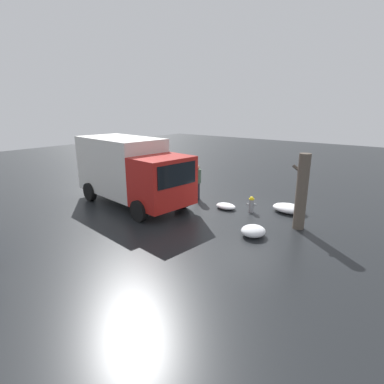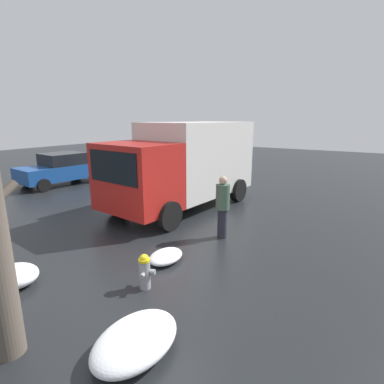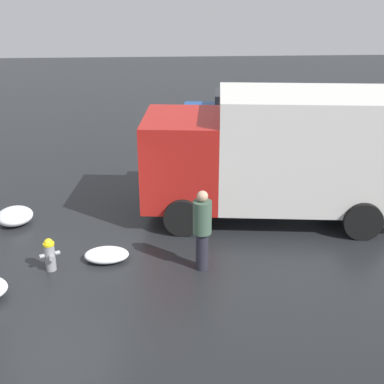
# 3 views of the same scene
# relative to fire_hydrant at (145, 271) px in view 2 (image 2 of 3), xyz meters

# --- Properties ---
(ground_plane) EXTENTS (60.00, 60.00, 0.00)m
(ground_plane) POSITION_rel_fire_hydrant_xyz_m (-0.00, 0.00, -0.37)
(ground_plane) COLOR black
(fire_hydrant) EXTENTS (0.42, 0.34, 0.72)m
(fire_hydrant) POSITION_rel_fire_hydrant_xyz_m (0.00, 0.00, 0.00)
(fire_hydrant) COLOR gray
(fire_hydrant) RESTS_ON ground_plane
(delivery_truck) EXTENTS (6.49, 3.24, 3.13)m
(delivery_truck) POSITION_rel_fire_hydrant_xyz_m (5.20, 2.43, 1.32)
(delivery_truck) COLOR red
(delivery_truck) RESTS_ON ground_plane
(pedestrian) EXTENTS (0.38, 0.38, 1.76)m
(pedestrian) POSITION_rel_fire_hydrant_xyz_m (3.14, -0.13, 0.59)
(pedestrian) COLOR #23232D
(pedestrian) RESTS_ON ground_plane
(parked_car) EXTENTS (4.10, 2.43, 1.57)m
(parked_car) POSITION_rel_fire_hydrant_xyz_m (5.21, 9.95, 0.42)
(parked_car) COLOR #194793
(parked_car) RESTS_ON ground_plane
(snow_pile_by_hydrant) EXTENTS (0.87, 0.93, 0.39)m
(snow_pile_by_hydrant) POSITION_rel_fire_hydrant_xyz_m (-1.29, 2.31, -0.17)
(snow_pile_by_hydrant) COLOR white
(snow_pile_by_hydrant) RESTS_ON ground_plane
(snow_pile_curbside) EXTENTS (1.45, 1.00, 0.38)m
(snow_pile_curbside) POSITION_rel_fire_hydrant_xyz_m (-1.36, -0.98, -0.18)
(snow_pile_curbside) COLOR white
(snow_pile_curbside) RESTS_ON ground_plane
(snow_pile_by_tree) EXTENTS (0.95, 0.67, 0.26)m
(snow_pile_by_tree) POSITION_rel_fire_hydrant_xyz_m (1.12, 0.33, -0.24)
(snow_pile_by_tree) COLOR white
(snow_pile_by_tree) RESTS_ON ground_plane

